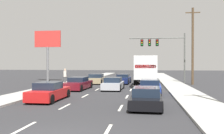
{
  "coord_description": "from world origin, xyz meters",
  "views": [
    {
      "loc": [
        3.15,
        -7.43,
        2.57
      ],
      "look_at": [
        0.0,
        15.37,
        2.3
      ],
      "focal_mm": 39.09,
      "sensor_mm": 36.0,
      "label": 1
    }
  ],
  "objects_px": {
    "car_navy": "(123,79)",
    "box_truck": "(146,69)",
    "traffic_signal_mast": "(159,46)",
    "car_red": "(49,92)",
    "utility_pole_mid": "(193,45)",
    "car_maroon": "(78,84)",
    "car_silver": "(113,84)",
    "car_blue": "(150,88)",
    "roadside_billboard": "(48,45)",
    "car_tan": "(96,79)",
    "pedestrian_near_corner": "(65,76)",
    "car_black": "(146,98)"
  },
  "relations": [
    {
      "from": "car_navy",
      "to": "box_truck",
      "type": "height_order",
      "value": "box_truck"
    },
    {
      "from": "box_truck",
      "to": "traffic_signal_mast",
      "type": "relative_size",
      "value": 1.01
    },
    {
      "from": "car_red",
      "to": "car_navy",
      "type": "bearing_deg",
      "value": 76.27
    },
    {
      "from": "box_truck",
      "to": "utility_pole_mid",
      "type": "height_order",
      "value": "utility_pole_mid"
    },
    {
      "from": "car_maroon",
      "to": "car_silver",
      "type": "distance_m",
      "value": 3.56
    },
    {
      "from": "car_silver",
      "to": "box_truck",
      "type": "distance_m",
      "value": 6.04
    },
    {
      "from": "car_silver",
      "to": "car_navy",
      "type": "bearing_deg",
      "value": 88.14
    },
    {
      "from": "car_red",
      "to": "car_blue",
      "type": "bearing_deg",
      "value": 30.91
    },
    {
      "from": "box_truck",
      "to": "car_silver",
      "type": "bearing_deg",
      "value": -123.97
    },
    {
      "from": "roadside_billboard",
      "to": "car_tan",
      "type": "bearing_deg",
      "value": -21.73
    },
    {
      "from": "car_silver",
      "to": "roadside_billboard",
      "type": "relative_size",
      "value": 0.55
    },
    {
      "from": "box_truck",
      "to": "car_blue",
      "type": "bearing_deg",
      "value": -87.92
    },
    {
      "from": "pedestrian_near_corner",
      "to": "traffic_signal_mast",
      "type": "bearing_deg",
      "value": 27.73
    },
    {
      "from": "car_maroon",
      "to": "car_black",
      "type": "height_order",
      "value": "car_maroon"
    },
    {
      "from": "car_black",
      "to": "roadside_billboard",
      "type": "distance_m",
      "value": 25.25
    },
    {
      "from": "car_red",
      "to": "car_navy",
      "type": "xyz_separation_m",
      "value": [
        3.82,
        15.64,
        -0.01
      ]
    },
    {
      "from": "utility_pole_mid",
      "to": "pedestrian_near_corner",
      "type": "xyz_separation_m",
      "value": [
        -15.65,
        -2.62,
        -3.86
      ]
    },
    {
      "from": "car_navy",
      "to": "roadside_billboard",
      "type": "height_order",
      "value": "roadside_billboard"
    },
    {
      "from": "car_blue",
      "to": "car_black",
      "type": "distance_m",
      "value": 6.2
    },
    {
      "from": "car_silver",
      "to": "roadside_billboard",
      "type": "xyz_separation_m",
      "value": [
        -11.25,
        10.49,
        4.79
      ]
    },
    {
      "from": "traffic_signal_mast",
      "to": "pedestrian_near_corner",
      "type": "bearing_deg",
      "value": -152.27
    },
    {
      "from": "car_tan",
      "to": "utility_pole_mid",
      "type": "xyz_separation_m",
      "value": [
        12.22,
        0.07,
        4.36
      ]
    },
    {
      "from": "car_navy",
      "to": "traffic_signal_mast",
      "type": "bearing_deg",
      "value": 31.3
    },
    {
      "from": "traffic_signal_mast",
      "to": "car_tan",
      "type": "bearing_deg",
      "value": -156.48
    },
    {
      "from": "car_black",
      "to": "car_red",
      "type": "bearing_deg",
      "value": 164.33
    },
    {
      "from": "car_tan",
      "to": "utility_pole_mid",
      "type": "distance_m",
      "value": 12.98
    },
    {
      "from": "car_red",
      "to": "car_silver",
      "type": "height_order",
      "value": "car_red"
    },
    {
      "from": "pedestrian_near_corner",
      "to": "car_red",
      "type": "bearing_deg",
      "value": -76.16
    },
    {
      "from": "utility_pole_mid",
      "to": "car_navy",
      "type": "bearing_deg",
      "value": 176.08
    },
    {
      "from": "car_red",
      "to": "box_truck",
      "type": "xyz_separation_m",
      "value": [
        6.85,
        12.56,
        1.41
      ]
    },
    {
      "from": "car_silver",
      "to": "car_maroon",
      "type": "bearing_deg",
      "value": -176.31
    },
    {
      "from": "car_black",
      "to": "pedestrian_near_corner",
      "type": "height_order",
      "value": "pedestrian_near_corner"
    },
    {
      "from": "car_black",
      "to": "traffic_signal_mast",
      "type": "height_order",
      "value": "traffic_signal_mast"
    },
    {
      "from": "car_maroon",
      "to": "utility_pole_mid",
      "type": "relative_size",
      "value": 0.5
    },
    {
      "from": "pedestrian_near_corner",
      "to": "box_truck",
      "type": "bearing_deg",
      "value": 0.83
    },
    {
      "from": "box_truck",
      "to": "pedestrian_near_corner",
      "type": "distance_m",
      "value": 9.95
    },
    {
      "from": "car_tan",
      "to": "roadside_billboard",
      "type": "distance_m",
      "value": 9.91
    },
    {
      "from": "box_truck",
      "to": "car_tan",
      "type": "bearing_deg",
      "value": 159.62
    },
    {
      "from": "car_navy",
      "to": "pedestrian_near_corner",
      "type": "bearing_deg",
      "value": -154.92
    },
    {
      "from": "car_tan",
      "to": "car_silver",
      "type": "bearing_deg",
      "value": -66.31
    },
    {
      "from": "car_navy",
      "to": "utility_pole_mid",
      "type": "xyz_separation_m",
      "value": [
        8.77,
        -0.6,
        4.36
      ]
    },
    {
      "from": "car_red",
      "to": "utility_pole_mid",
      "type": "distance_m",
      "value": 20.09
    },
    {
      "from": "car_silver",
      "to": "box_truck",
      "type": "xyz_separation_m",
      "value": [
        3.28,
        4.87,
        1.42
      ]
    },
    {
      "from": "car_red",
      "to": "box_truck",
      "type": "bearing_deg",
      "value": 61.41
    },
    {
      "from": "box_truck",
      "to": "roadside_billboard",
      "type": "xyz_separation_m",
      "value": [
        -14.53,
        5.62,
        3.37
      ]
    },
    {
      "from": "car_tan",
      "to": "car_black",
      "type": "height_order",
      "value": "car_tan"
    },
    {
      "from": "car_tan",
      "to": "car_maroon",
      "type": "relative_size",
      "value": 0.87
    },
    {
      "from": "box_truck",
      "to": "traffic_signal_mast",
      "type": "height_order",
      "value": "traffic_signal_mast"
    },
    {
      "from": "box_truck",
      "to": "car_black",
      "type": "height_order",
      "value": "box_truck"
    },
    {
      "from": "utility_pole_mid",
      "to": "box_truck",
      "type": "bearing_deg",
      "value": -156.7
    }
  ]
}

